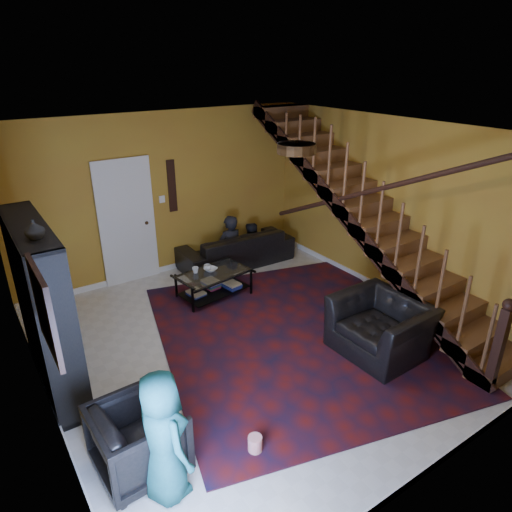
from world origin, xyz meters
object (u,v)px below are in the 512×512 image
(bookshelf, at_px, (45,311))
(sofa, at_px, (236,248))
(armchair_left, at_px, (139,439))
(coffee_table, at_px, (214,283))
(armchair_right, at_px, (380,327))

(bookshelf, height_order, sofa, bookshelf)
(sofa, relative_size, armchair_left, 2.72)
(sofa, distance_m, coffee_table, 1.33)
(armchair_right, height_order, coffee_table, armchair_right)
(sofa, bearing_deg, coffee_table, 44.12)
(armchair_right, xyz_separation_m, coffee_table, (-1.06, 2.53, -0.12))
(sofa, xyz_separation_m, armchair_left, (-3.20, -3.48, 0.05))
(coffee_table, bearing_deg, sofa, 42.48)
(bookshelf, xyz_separation_m, armchair_right, (3.64, -1.73, -0.60))
(coffee_table, bearing_deg, armchair_right, -67.25)
(sofa, bearing_deg, armchair_right, 92.99)
(sofa, height_order, armchair_right, armchair_right)
(bookshelf, distance_m, armchair_right, 4.07)
(bookshelf, xyz_separation_m, coffee_table, (2.58, 0.80, -0.72))
(armchair_left, height_order, armchair_right, armchair_right)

